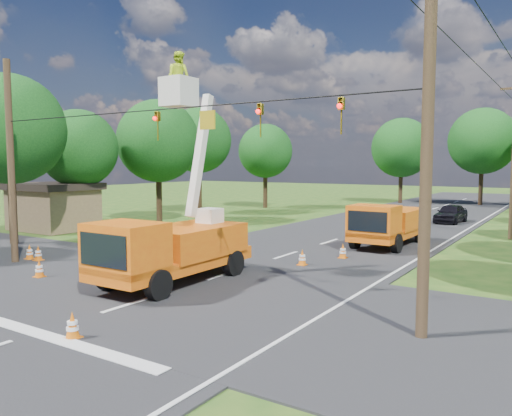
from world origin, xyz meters
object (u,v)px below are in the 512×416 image
Objects in this scene: traffic_cone_5 at (38,253)px; tree_far_b at (483,141)px; tree_left_c at (79,149)px; tree_far_a at (402,148)px; distant_car at (451,213)px; pole_left at (11,163)px; tree_left_e at (199,140)px; traffic_cone_3 at (343,251)px; traffic_cone_6 at (30,252)px; tree_left_f at (265,151)px; shed at (54,206)px; bucket_truck at (171,236)px; tree_left_d at (158,141)px; traffic_cone_1 at (72,326)px; second_truck at (387,224)px; pole_right_near at (427,137)px; traffic_cone_4 at (39,269)px; ground_worker at (126,255)px; tree_left_b at (9,129)px; traffic_cone_2 at (302,258)px; traffic_cone_7 at (398,236)px.

tree_far_b reaches higher than traffic_cone_5.
tree_far_a is (11.50, 34.00, 0.75)m from tree_left_c.
distant_car is 29.89m from pole_left.
tree_left_e is 0.99× the size of tree_far_a.
traffic_cone_3 is at bearing 35.26° from traffic_cone_5.
traffic_cone_6 is 46.45m from tree_far_b.
distant_car is 5.90× the size of traffic_cone_5.
distant_car is 21.84m from tree_left_e.
tree_left_f is at bearing 100.02° from pole_left.
traffic_cone_3 is at bearing 2.49° from shed.
pole_left is 1.07× the size of tree_left_f.
bucket_truck is 9.13m from pole_left.
bucket_truck reaches higher than traffic_cone_5.
tree_left_d reaches higher than pole_left.
tree_left_e reaches higher than distant_car.
shed is at bearing -94.90° from tree_left_e.
tree_far_a reaches higher than traffic_cone_1.
tree_left_d reaches higher than second_truck.
traffic_cone_1 is at bearing -146.50° from pole_right_near.
bucket_truck is 1.06× the size of tree_left_c.
traffic_cone_3 is 13.16m from traffic_cone_4.
pole_right_near is 18.01m from pole_left.
tree_left_d is (-6.08, 14.23, 5.77)m from traffic_cone_5.
ground_worker is 2.68× the size of traffic_cone_1.
shed is at bearing 145.91° from traffic_cone_1.
traffic_cone_4 is 15.61m from tree_left_c.
traffic_cone_4 is at bearing -33.01° from traffic_cone_5.
tree_far_b reaches higher than ground_worker.
traffic_cone_3 and traffic_cone_4 have the same top height.
tree_left_b is at bearing -89.36° from tree_left_f.
tree_left_f is (-5.30, 30.00, 1.19)m from pole_left.
tree_left_d is (1.50, 6.00, 0.69)m from tree_left_c.
shed is 0.60× the size of tree_left_d.
traffic_cone_4 is 4.19m from traffic_cone_6.
pole_right_near reaches higher than second_truck.
traffic_cone_4 is at bearing -26.01° from tree_left_b.
traffic_cone_2 is at bearing 86.75° from traffic_cone_1.
traffic_cone_1 is at bearing -34.09° from shed.
tree_left_f is at bearing 90.64° from tree_left_b.
traffic_cone_1 is 32.89m from tree_left_e.
distant_car is (6.52, 26.10, -0.24)m from ground_worker.
tree_left_d is (3.00, 7.00, 4.50)m from shed.
ground_worker is 32.30m from tree_left_f.
traffic_cone_2 and traffic_cone_4 have the same top height.
traffic_cone_4 is 1.00× the size of traffic_cone_5.
distant_car is 19.46m from tree_far_a.
pole_left is at bearing -52.13° from tree_left_c.
pole_right_near is at bearing -70.91° from traffic_cone_7.
tree_left_c is at bearing -104.04° from tree_left_d.
traffic_cone_2 is 1.00× the size of traffic_cone_4.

